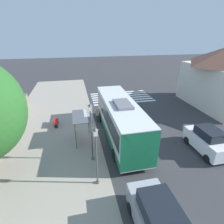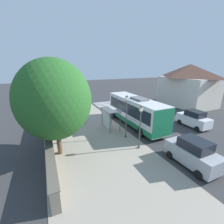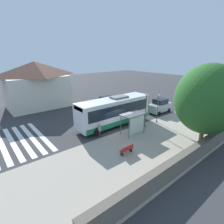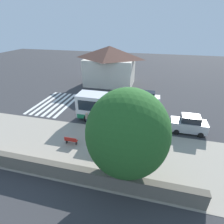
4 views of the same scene
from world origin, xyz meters
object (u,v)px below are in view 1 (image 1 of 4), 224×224
(bus, at_px, (120,119))
(bench, at_px, (56,122))
(pedestrian, at_px, (97,114))
(parked_car_far_lane, at_px, (207,141))
(parked_car_behind_bus, at_px, (158,220))
(bus_shelter, at_px, (80,121))
(street_lamp_near, at_px, (96,152))
(street_lamp_far, at_px, (91,129))

(bus, distance_m, bench, 7.17)
(pedestrian, relative_size, parked_car_far_lane, 0.41)
(bus, height_order, bench, bus)
(parked_car_far_lane, bearing_deg, parked_car_behind_bus, -142.59)
(bus_shelter, relative_size, street_lamp_near, 0.67)
(bench, distance_m, parked_car_far_lane, 14.34)
(street_lamp_near, bearing_deg, parked_car_behind_bus, -58.27)
(pedestrian, xyz_separation_m, parked_car_far_lane, (8.00, -7.08, 0.06))
(street_lamp_far, bearing_deg, parked_car_behind_bus, -69.25)
(pedestrian, distance_m, street_lamp_far, 6.52)
(bus, distance_m, bus_shelter, 3.54)
(parked_car_behind_bus, bearing_deg, street_lamp_near, 121.73)
(street_lamp_far, bearing_deg, bus_shelter, 103.83)
(bus_shelter, xyz_separation_m, street_lamp_far, (0.69, -2.79, 0.70))
(street_lamp_near, bearing_deg, pedestrian, 82.04)
(bus, xyz_separation_m, street_lamp_far, (-2.85, -2.65, 0.81))
(bench, bearing_deg, bus_shelter, -54.05)
(street_lamp_far, xyz_separation_m, parked_car_far_lane, (9.22, -0.93, -1.73))
(bus, relative_size, parked_car_far_lane, 2.60)
(parked_car_behind_bus, bearing_deg, bus, 86.75)
(pedestrian, distance_m, parked_car_far_lane, 10.68)
(bench, relative_size, parked_car_far_lane, 0.36)
(street_lamp_far, bearing_deg, bench, 117.06)
(street_lamp_near, distance_m, street_lamp_far, 2.46)
(bus, relative_size, street_lamp_near, 2.45)
(bus, distance_m, parked_car_behind_bus, 8.90)
(bus_shelter, height_order, parked_car_behind_bus, bus_shelter)
(bus_shelter, xyz_separation_m, parked_car_far_lane, (9.91, -3.72, -1.03))
(bus_shelter, height_order, parked_car_far_lane, bus_shelter)
(pedestrian, bearing_deg, parked_car_behind_bus, -84.82)
(pedestrian, height_order, street_lamp_far, street_lamp_far)
(bus, xyz_separation_m, street_lamp_near, (-2.82, -5.09, 0.53))
(bench, bearing_deg, parked_car_behind_bus, -66.01)
(bus, height_order, bus_shelter, bus)
(bus_shelter, height_order, street_lamp_far, street_lamp_far)
(parked_car_far_lane, bearing_deg, street_lamp_near, -170.69)
(bus, bearing_deg, bench, 149.29)
(street_lamp_near, bearing_deg, bus_shelter, 97.76)
(street_lamp_far, height_order, parked_car_behind_bus, street_lamp_far)
(bus_shelter, bearing_deg, pedestrian, 60.33)
(bench, relative_size, street_lamp_near, 0.34)
(bench, distance_m, street_lamp_far, 7.36)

